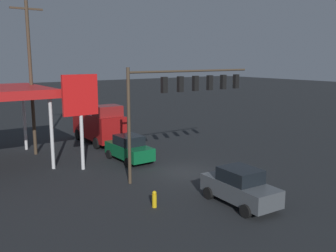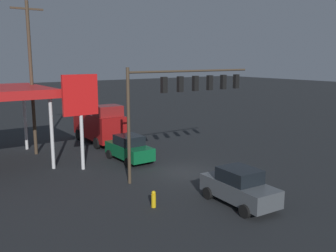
{
  "view_description": "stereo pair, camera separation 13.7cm",
  "coord_description": "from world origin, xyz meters",
  "px_view_note": "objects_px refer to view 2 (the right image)",
  "views": [
    {
      "loc": [
        14.92,
        18.92,
        7.52
      ],
      "look_at": [
        0.0,
        -2.0,
        2.85
      ],
      "focal_mm": 40.0,
      "sensor_mm": 36.0,
      "label": 1
    },
    {
      "loc": [
        14.81,
        19.0,
        7.52
      ],
      "look_at": [
        0.0,
        -2.0,
        2.85
      ],
      "focal_mm": 40.0,
      "sensor_mm": 36.0,
      "label": 2
    }
  ],
  "objects_px": {
    "traffic_signal_assembly": "(186,90)",
    "sedan_waiting": "(239,187)",
    "price_sign": "(80,100)",
    "fire_hydrant": "(154,199)",
    "utility_pole": "(31,76)",
    "delivery_truck": "(100,124)",
    "sedan_far": "(129,148)"
  },
  "relations": [
    {
      "from": "delivery_truck",
      "to": "sedan_far",
      "type": "xyz_separation_m",
      "value": [
        0.82,
        6.82,
        -0.74
      ]
    },
    {
      "from": "traffic_signal_assembly",
      "to": "price_sign",
      "type": "xyz_separation_m",
      "value": [
        5.46,
        -4.41,
        -0.71
      ]
    },
    {
      "from": "traffic_signal_assembly",
      "to": "utility_pole",
      "type": "xyz_separation_m",
      "value": [
        6.9,
        -10.46,
        0.69
      ]
    },
    {
      "from": "sedan_waiting",
      "to": "fire_hydrant",
      "type": "xyz_separation_m",
      "value": [
        3.85,
        -2.23,
        -0.51
      ]
    },
    {
      "from": "delivery_truck",
      "to": "sedan_far",
      "type": "relative_size",
      "value": 1.56
    },
    {
      "from": "traffic_signal_assembly",
      "to": "price_sign",
      "type": "relative_size",
      "value": 1.51
    },
    {
      "from": "price_sign",
      "to": "utility_pole",
      "type": "bearing_deg",
      "value": -76.65
    },
    {
      "from": "utility_pole",
      "to": "sedan_far",
      "type": "height_order",
      "value": "utility_pole"
    },
    {
      "from": "utility_pole",
      "to": "price_sign",
      "type": "xyz_separation_m",
      "value": [
        -1.44,
        6.05,
        -1.4
      ]
    },
    {
      "from": "traffic_signal_assembly",
      "to": "sedan_waiting",
      "type": "height_order",
      "value": "traffic_signal_assembly"
    },
    {
      "from": "sedan_waiting",
      "to": "delivery_truck",
      "type": "bearing_deg",
      "value": -177.6
    },
    {
      "from": "delivery_truck",
      "to": "sedan_waiting",
      "type": "distance_m",
      "value": 17.5
    },
    {
      "from": "sedan_far",
      "to": "fire_hydrant",
      "type": "bearing_deg",
      "value": -21.74
    },
    {
      "from": "sedan_waiting",
      "to": "utility_pole",
      "type": "bearing_deg",
      "value": -158.05
    },
    {
      "from": "traffic_signal_assembly",
      "to": "fire_hydrant",
      "type": "xyz_separation_m",
      "value": [
        5.15,
        3.99,
        -5.04
      ]
    },
    {
      "from": "delivery_truck",
      "to": "price_sign",
      "type": "bearing_deg",
      "value": -31.09
    },
    {
      "from": "sedan_far",
      "to": "delivery_truck",
      "type": "bearing_deg",
      "value": 172.89
    },
    {
      "from": "traffic_signal_assembly",
      "to": "delivery_truck",
      "type": "relative_size",
      "value": 1.42
    },
    {
      "from": "sedan_waiting",
      "to": "fire_hydrant",
      "type": "relative_size",
      "value": 5.11
    },
    {
      "from": "price_sign",
      "to": "fire_hydrant",
      "type": "xyz_separation_m",
      "value": [
        -0.32,
        8.41,
        -4.33
      ]
    },
    {
      "from": "delivery_truck",
      "to": "sedan_waiting",
      "type": "height_order",
      "value": "delivery_truck"
    },
    {
      "from": "sedan_waiting",
      "to": "price_sign",
      "type": "bearing_deg",
      "value": -155.22
    },
    {
      "from": "delivery_truck",
      "to": "utility_pole",
      "type": "bearing_deg",
      "value": -80.26
    },
    {
      "from": "sedan_far",
      "to": "utility_pole",
      "type": "bearing_deg",
      "value": -140.04
    },
    {
      "from": "sedan_waiting",
      "to": "fire_hydrant",
      "type": "height_order",
      "value": "sedan_waiting"
    },
    {
      "from": "sedan_waiting",
      "to": "sedan_far",
      "type": "distance_m",
      "value": 10.68
    },
    {
      "from": "utility_pole",
      "to": "delivery_truck",
      "type": "height_order",
      "value": "utility_pole"
    },
    {
      "from": "sedan_waiting",
      "to": "fire_hydrant",
      "type": "bearing_deg",
      "value": -116.66
    },
    {
      "from": "fire_hydrant",
      "to": "traffic_signal_assembly",
      "type": "bearing_deg",
      "value": -142.18
    },
    {
      "from": "price_sign",
      "to": "fire_hydrant",
      "type": "relative_size",
      "value": 7.35
    },
    {
      "from": "price_sign",
      "to": "fire_hydrant",
      "type": "height_order",
      "value": "price_sign"
    },
    {
      "from": "utility_pole",
      "to": "traffic_signal_assembly",
      "type": "bearing_deg",
      "value": 123.39
    }
  ]
}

